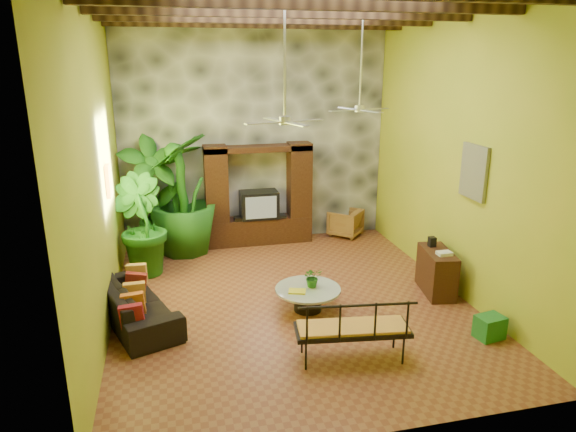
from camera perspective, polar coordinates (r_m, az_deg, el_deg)
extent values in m
plane|color=brown|center=(9.16, 0.35, -9.42)|extent=(7.00, 7.00, 0.00)
cube|color=#98AD27|center=(11.75, -3.70, 9.22)|extent=(6.00, 0.02, 5.00)
cube|color=#98AD27|center=(8.20, -20.52, 4.84)|extent=(0.02, 7.00, 5.00)
cube|color=#98AD27|center=(9.51, 18.34, 6.59)|extent=(0.02, 7.00, 5.00)
cube|color=#383B40|center=(11.69, -3.65, 9.18)|extent=(5.98, 0.10, 4.98)
cube|color=#3C2713|center=(6.99, 3.14, 22.76)|extent=(5.95, 0.16, 0.22)
cube|color=#3C2713|center=(8.25, 0.41, 21.89)|extent=(5.95, 0.16, 0.22)
cube|color=#3C2713|center=(9.51, -1.57, 21.22)|extent=(5.95, 0.16, 0.22)
cube|color=#3C2713|center=(10.78, -3.08, 20.69)|extent=(5.95, 0.16, 0.22)
cube|color=black|center=(11.90, -3.21, -1.56)|extent=(2.40, 0.50, 0.60)
cube|color=black|center=(11.50, -7.96, 2.84)|extent=(0.50, 0.48, 2.00)
cube|color=black|center=(11.82, 1.26, 3.38)|extent=(0.50, 0.48, 2.00)
cube|color=black|center=(11.44, -3.36, 7.50)|extent=(2.40, 0.48, 0.12)
cube|color=black|center=(11.70, -3.24, 1.29)|extent=(0.85, 0.52, 0.62)
cube|color=#8C99A8|center=(11.44, -3.00, 0.94)|extent=(0.70, 0.02, 0.50)
cylinder|color=silver|center=(7.78, -0.37, 17.17)|extent=(0.04, 0.04, 1.80)
cylinder|color=silver|center=(7.83, -0.36, 10.57)|extent=(0.18, 0.18, 0.12)
cube|color=silver|center=(8.00, 1.96, 10.55)|extent=(0.58, 0.26, 0.01)
cube|color=silver|center=(8.15, -1.56, 10.67)|extent=(0.26, 0.58, 0.01)
cube|color=silver|center=(7.67, -2.77, 10.27)|extent=(0.58, 0.26, 0.01)
cube|color=silver|center=(7.51, 0.95, 10.15)|extent=(0.26, 0.58, 0.01)
cylinder|color=silver|center=(9.84, 8.17, 16.95)|extent=(0.04, 0.04, 1.80)
cylinder|color=silver|center=(9.88, 7.95, 11.73)|extent=(0.18, 0.18, 0.12)
cube|color=silver|center=(10.09, 9.63, 11.65)|extent=(0.58, 0.26, 0.01)
cube|color=silver|center=(10.17, 6.73, 11.81)|extent=(0.26, 0.58, 0.01)
cube|color=silver|center=(9.67, 6.18, 11.57)|extent=(0.58, 0.26, 0.01)
cube|color=silver|center=(9.59, 9.23, 11.41)|extent=(0.26, 0.58, 0.01)
cube|color=yellow|center=(9.25, -19.33, 3.69)|extent=(0.06, 0.32, 0.55)
cube|color=#256389|center=(9.03, 19.96, 4.62)|extent=(0.06, 0.70, 0.90)
imported|color=black|center=(8.73, -16.58, -9.23)|extent=(1.55, 2.37, 0.64)
imported|color=brown|center=(12.42, 6.38, -0.73)|extent=(1.00, 0.99, 0.65)
imported|color=#256B1C|center=(11.32, -14.64, 2.23)|extent=(1.62, 1.36, 2.60)
imported|color=#1E691B|center=(10.37, -16.13, -1.00)|extent=(1.40, 1.40, 1.99)
imported|color=#20641A|center=(11.24, -11.65, 2.38)|extent=(1.96, 1.96, 2.62)
cylinder|color=black|center=(8.79, 2.21, -9.32)|extent=(0.47, 0.47, 0.36)
cylinder|color=silver|center=(8.71, 2.23, -8.14)|extent=(1.10, 1.10, 0.04)
imported|color=#225E18|center=(8.69, 2.76, -6.79)|extent=(0.32, 0.28, 0.35)
cube|color=gold|center=(8.55, 1.02, -8.37)|extent=(0.33, 0.28, 0.03)
cube|color=black|center=(7.41, 7.15, -12.44)|extent=(1.66, 0.74, 0.06)
cube|color=gold|center=(7.39, 7.16, -12.17)|extent=(1.57, 0.68, 0.06)
cube|color=black|center=(7.04, 8.05, -11.62)|extent=(1.59, 0.25, 0.54)
cube|color=#362111|center=(9.71, 16.18, -5.97)|extent=(0.61, 1.06, 0.80)
cube|color=#1E733A|center=(8.55, 21.50, -11.41)|extent=(0.45, 0.37, 0.36)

